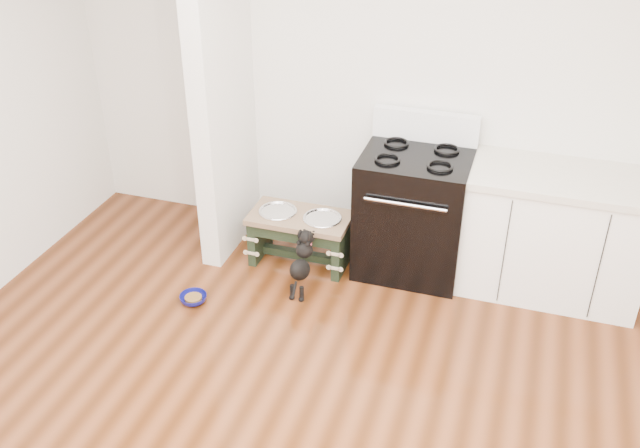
% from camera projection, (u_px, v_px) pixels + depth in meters
% --- Properties ---
extents(room_shell, '(5.00, 5.00, 5.00)m').
position_uv_depth(room_shell, '(265.00, 210.00, 2.87)').
color(room_shell, silver).
rests_on(room_shell, ground).
extents(partition_wall, '(0.15, 0.80, 2.70)m').
position_uv_depth(partition_wall, '(221.00, 77.00, 5.03)').
color(partition_wall, silver).
rests_on(partition_wall, ground).
extents(oven_range, '(0.76, 0.69, 1.14)m').
position_uv_depth(oven_range, '(413.00, 211.00, 5.15)').
color(oven_range, black).
rests_on(oven_range, ground).
extents(cabinet_run, '(1.24, 0.64, 0.91)m').
position_uv_depth(cabinet_run, '(553.00, 234.00, 4.92)').
color(cabinet_run, white).
rests_on(cabinet_run, ground).
extents(dog_feeder, '(0.74, 0.40, 0.42)m').
position_uv_depth(dog_feeder, '(300.00, 229.00, 5.29)').
color(dog_feeder, black).
rests_on(dog_feeder, ground).
extents(puppy, '(0.13, 0.38, 0.45)m').
position_uv_depth(puppy, '(302.00, 262.00, 5.00)').
color(puppy, black).
rests_on(puppy, ground).
extents(floor_bowl, '(0.24, 0.24, 0.06)m').
position_uv_depth(floor_bowl, '(193.00, 299.00, 4.99)').
color(floor_bowl, '#0D0E61').
rests_on(floor_bowl, ground).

